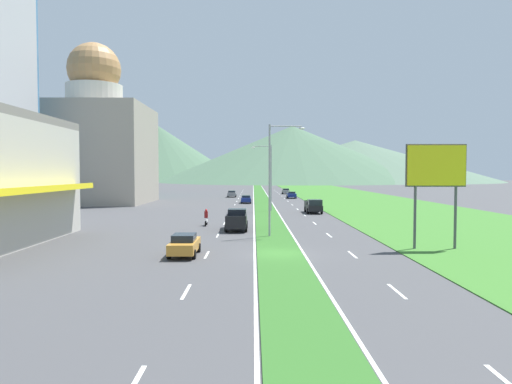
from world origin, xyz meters
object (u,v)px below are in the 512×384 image
object	(u,v)px
street_lamp_mid	(269,174)
car_1	(286,191)
car_2	(291,195)
pickup_truck_1	(237,220)
street_lamp_near	(273,172)
motorcycle_rider	(206,219)
billboard_roadside	(436,171)
pickup_truck_0	(314,206)
car_4	(232,194)
car_0	(246,199)
car_3	(184,244)

from	to	relation	value
street_lamp_mid	car_1	bearing A→B (deg)	83.32
car_2	pickup_truck_1	distance (m)	56.94
street_lamp_near	motorcycle_rider	bearing A→B (deg)	128.69
car_1	pickup_truck_1	xyz separation A→B (m)	(-10.48, -77.11, 0.24)
billboard_roadside	pickup_truck_0	distance (m)	31.43
car_4	pickup_truck_1	size ratio (longest dim) A/B	0.81
car_4	pickup_truck_0	world-z (taller)	pickup_truck_0
car_0	car_1	distance (m)	38.59
car_1	pickup_truck_1	bearing A→B (deg)	-7.74
car_2	pickup_truck_1	world-z (taller)	pickup_truck_1
car_0	car_3	size ratio (longest dim) A/B	1.10
street_lamp_mid	car_3	bearing A→B (deg)	-101.13
car_0	car_4	xyz separation A→B (m)	(-3.65, 21.17, 0.02)
billboard_roadside	pickup_truck_1	xyz separation A→B (m)	(-15.26, 11.97, -4.88)
car_0	pickup_truck_1	world-z (taller)	pickup_truck_1
street_lamp_mid	street_lamp_near	bearing A→B (deg)	-91.14
street_lamp_mid	car_0	bearing A→B (deg)	101.39
pickup_truck_0	billboard_roadside	bearing A→B (deg)	9.33
car_0	motorcycle_rider	distance (m)	36.51
pickup_truck_1	pickup_truck_0	bearing A→B (deg)	-28.70
car_3	car_0	bearing A→B (deg)	-3.64
car_4	pickup_truck_0	bearing A→B (deg)	-162.28
car_0	car_4	bearing A→B (deg)	9.80
street_lamp_mid	pickup_truck_0	distance (m)	8.34
motorcycle_rider	car_3	bearing A→B (deg)	-178.96
billboard_roadside	car_1	bearing A→B (deg)	93.07
street_lamp_near	billboard_roadside	distance (m)	13.67
billboard_roadside	motorcycle_rider	bearing A→B (deg)	140.28
pickup_truck_1	billboard_roadside	bearing A→B (deg)	-128.11
car_1	street_lamp_mid	bearing A→B (deg)	-6.68
car_2	car_4	xyz separation A→B (m)	(-13.53, 5.03, 0.01)
street_lamp_near	car_3	distance (m)	12.46
billboard_roadside	car_3	xyz separation A→B (m)	(-18.37, -2.42, -5.09)
car_0	pickup_truck_0	xyz separation A→B (m)	(9.88, -21.21, 0.21)
car_2	car_3	xyz separation A→B (m)	(-13.33, -70.40, 0.00)
car_1	motorcycle_rider	xyz separation A→B (m)	(-13.92, -73.55, 0.00)
car_3	motorcycle_rider	world-z (taller)	motorcycle_rider
car_0	pickup_truck_1	bearing A→B (deg)	179.51
street_lamp_mid	billboard_roadside	world-z (taller)	street_lamp_mid
car_2	car_4	size ratio (longest dim) A/B	1.02
car_0	car_1	bearing A→B (deg)	-15.24
billboard_roadside	car_0	bearing A→B (deg)	106.05
car_2	car_3	world-z (taller)	car_3
street_lamp_near	car_2	distance (m)	61.64
car_2	motorcycle_rider	size ratio (longest dim) A/B	2.24
billboard_roadside	car_0	size ratio (longest dim) A/B	1.68
car_3	car_2	bearing A→B (deg)	-10.72
car_4	motorcycle_rider	xyz separation A→B (m)	(-0.13, -57.48, -0.04)
street_lamp_mid	billboard_roadside	distance (m)	35.55
street_lamp_near	motorcycle_rider	distance (m)	12.13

